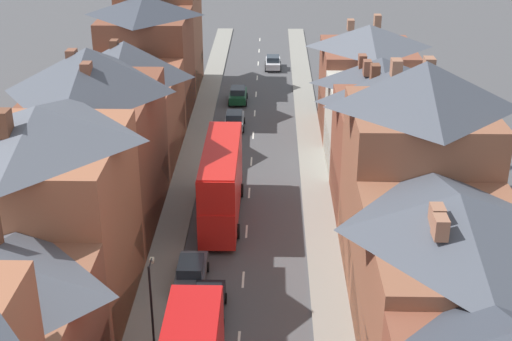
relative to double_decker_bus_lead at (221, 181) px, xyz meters
name	(u,v)px	position (x,y,z in m)	size (l,w,h in m)	color
pavement_left	(185,180)	(-3.29, 5.89, -2.75)	(2.20, 104.00, 0.14)	gray
pavement_right	(315,182)	(6.91, 5.89, -2.75)	(2.20, 104.00, 0.14)	gray
centre_line_dashes	(249,193)	(1.81, 3.89, -2.81)	(0.14, 97.80, 0.01)	silver
terrace_row_left	(81,167)	(-8.38, -4.69, 3.10)	(8.00, 80.49, 14.07)	#B2704C
terrace_row_right	(432,236)	(11.99, -11.70, 2.38)	(8.00, 66.77, 13.24)	brown
double_decker_bus_lead	(221,181)	(0.00, 0.00, 0.00)	(2.74, 10.80, 5.30)	red
car_near_blue	(234,120)	(0.01, 17.68, -1.99)	(1.90, 3.84, 1.64)	gray
car_near_silver	(191,272)	(-1.29, -8.55, -2.01)	(1.90, 4.11, 1.60)	#4C515B
car_parked_right_a	(238,95)	(0.01, 25.16, -1.99)	(1.90, 3.90, 1.65)	#144728
car_mid_black	(273,62)	(3.61, 37.59, -2.01)	(1.90, 3.83, 1.59)	silver
car_parked_left_b	(208,303)	(0.01, -11.84, -1.98)	(1.90, 3.96, 1.67)	black
street_lamp	(152,304)	(-2.44, -15.39, 0.43)	(0.20, 1.12, 5.50)	black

